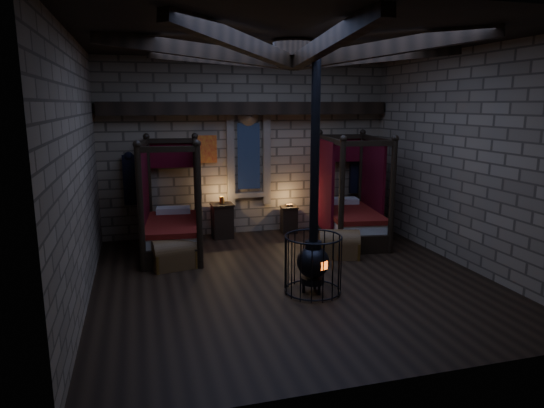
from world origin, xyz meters
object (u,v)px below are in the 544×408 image
object	(u,v)px
bed_right	(350,214)
trunk_right	(339,245)
trunk_left	(174,255)
stove	(313,258)
bed_left	(173,225)

from	to	relation	value
bed_right	trunk_right	xyz separation A→B (m)	(-0.81, -1.24, -0.33)
trunk_left	stove	bearing A→B (deg)	-52.32
trunk_left	bed_right	bearing A→B (deg)	2.28
bed_left	stove	xyz separation A→B (m)	(2.10, -2.98, 0.02)
trunk_right	stove	world-z (taller)	stove
bed_right	stove	xyz separation A→B (m)	(-2.01, -2.90, 0.01)
bed_left	stove	world-z (taller)	stove
bed_right	trunk_right	distance (m)	1.52
trunk_right	bed_right	bearing A→B (deg)	74.95
bed_right	stove	world-z (taller)	stove
trunk_left	bed_left	bearing A→B (deg)	74.75
bed_right	stove	bearing A→B (deg)	-116.13
trunk_right	stove	xyz separation A→B (m)	(-1.20, -1.66, 0.34)
trunk_right	trunk_left	bearing A→B (deg)	-166.07
bed_right	trunk_right	bearing A→B (deg)	-114.53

